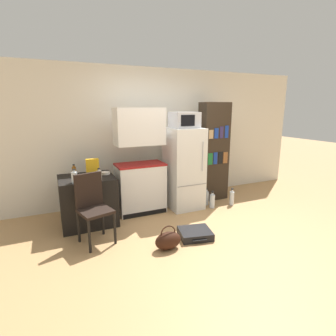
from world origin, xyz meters
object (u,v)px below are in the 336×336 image
Objects in this scene: kitchen_hutch at (140,166)px; bottle_milk_white at (99,175)px; chair at (92,202)px; suitcase_large_flat at (195,234)px; cereal_box at (93,168)px; water_bottle_front at (212,201)px; bowl at (106,173)px; bookshelf at (213,152)px; bottle_clear_short at (74,177)px; side_table at (88,200)px; handbag at (168,240)px; water_bottle_middle at (206,198)px; refrigerator at (184,168)px; bottle_amber_beer at (74,171)px; water_bottle_back at (232,198)px; microwave at (184,120)px.

bottle_milk_white is (-0.77, -0.41, 0.00)m from kitchen_hutch.
suitcase_large_flat is (1.35, -0.50, -0.51)m from chair.
cereal_box is at bearing 108.05° from bottle_milk_white.
water_bottle_front is (0.87, 0.87, 0.08)m from suitcase_large_flat.
bowl is 0.15× the size of chair.
bowl is (-0.62, -0.07, -0.05)m from kitchen_hutch.
bookshelf is 2.01× the size of chair.
bottle_clear_short reaches higher than suitcase_large_flat.
bowl reaches higher than side_table.
bottle_clear_short reaches higher than handbag.
chair is (-2.52, -0.83, -0.40)m from bookshelf.
cereal_box is at bearing 122.32° from handbag.
side_table is 1.04m from kitchen_hutch.
bookshelf is 0.93m from water_bottle_middle.
refrigerator is 10.58× the size of bowl.
kitchen_hutch is (0.93, 0.13, 0.46)m from side_table.
cereal_box reaches higher than bottle_clear_short.
refrigerator is 4.63× the size of water_bottle_front.
bottle_amber_beer reaches higher than handbag.
bowl is at bearing 143.13° from suitcase_large_flat.
bottle_clear_short is at bearing 163.07° from suitcase_large_flat.
water_bottle_front is (1.27, -0.38, -0.71)m from kitchen_hutch.
handbag reaches higher than water_bottle_front.
handbag is at bearing -124.74° from refrigerator.
refrigerator is 1.12m from water_bottle_back.
bottle_amber_beer is (-1.91, 0.09, -0.77)m from microwave.
water_bottle_front is at bearing -84.99° from water_bottle_middle.
suitcase_large_flat is (0.40, -1.26, -0.79)m from kitchen_hutch.
kitchen_hutch reaches higher than refrigerator.
bottle_clear_short is 1.93m from suitcase_large_flat.
microwave is (-0.00, -0.00, 0.88)m from refrigerator.
microwave is 2.10m from bottle_clear_short.
bottle_amber_beer is (-1.09, -0.01, 0.01)m from kitchen_hutch.
bowl is (0.48, -0.06, -0.06)m from bottle_amber_beer.
water_bottle_middle reaches higher than water_bottle_front.
water_bottle_middle is 0.99× the size of water_bottle_back.
bottle_milk_white is at bearing -168.70° from microwave.
microwave is at bearing -167.28° from bookshelf.
cereal_box is 1.83m from suitcase_large_flat.
water_bottle_back is at bearing -8.43° from chair.
bookshelf reaches higher than chair.
suitcase_large_flat is at bearing 15.89° from handbag.
cereal_box is 1.61m from handbag.
side_table is at bearing 118.44° from bottle_milk_white.
bowl is 0.79m from chair.
kitchen_hutch is 1.90× the size of chair.
refrigerator is 0.77× the size of bookshelf.
water_bottle_back is at bearing -20.49° from refrigerator.
bookshelf is (1.57, 0.08, 0.12)m from kitchen_hutch.
water_bottle_middle is at bearing 153.85° from water_bottle_back.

